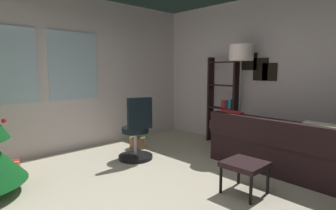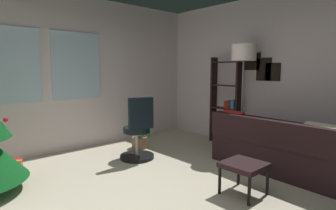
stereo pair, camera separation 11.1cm
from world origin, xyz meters
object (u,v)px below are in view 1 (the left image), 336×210
(footstool, at_px, (245,166))
(couch, at_px, (296,151))
(floor_lamp, at_px, (241,59))
(gift_box_red, at_px, (8,170))
(bookshelf, at_px, (223,106))
(potted_plant, at_px, (140,135))
(office_chair, at_px, (137,135))

(footstool, bearing_deg, couch, -4.46)
(floor_lamp, bearing_deg, gift_box_red, 156.25)
(couch, xyz_separation_m, floor_lamp, (0.23, 1.10, 1.37))
(footstool, distance_m, bookshelf, 2.35)
(floor_lamp, bearing_deg, bookshelf, 64.14)
(couch, distance_m, potted_plant, 2.66)
(footstool, bearing_deg, gift_box_red, 127.42)
(couch, relative_size, gift_box_red, 5.84)
(footstool, relative_size, office_chair, 0.44)
(gift_box_red, bearing_deg, floor_lamp, -23.75)
(couch, distance_m, gift_box_red, 4.07)
(bookshelf, distance_m, potted_plant, 1.75)
(office_chair, bearing_deg, gift_box_red, 160.60)
(footstool, xyz_separation_m, potted_plant, (0.29, 2.38, -0.09))
(office_chair, distance_m, potted_plant, 0.70)
(couch, relative_size, office_chair, 2.10)
(couch, height_order, gift_box_red, couch)
(gift_box_red, height_order, potted_plant, potted_plant)
(floor_lamp, distance_m, potted_plant, 2.31)
(couch, bearing_deg, office_chair, 125.57)
(couch, xyz_separation_m, footstool, (-1.25, 0.10, 0.05))
(bookshelf, xyz_separation_m, floor_lamp, (-0.26, -0.53, 0.91))
(gift_box_red, height_order, bookshelf, bookshelf)
(couch, height_order, bookshelf, bookshelf)
(office_chair, bearing_deg, potted_plant, 48.46)
(bookshelf, relative_size, potted_plant, 2.63)
(couch, relative_size, potted_plant, 3.34)
(gift_box_red, bearing_deg, couch, -39.38)
(couch, bearing_deg, footstool, 175.54)
(gift_box_red, relative_size, floor_lamp, 0.20)
(footstool, relative_size, potted_plant, 0.70)
(office_chair, xyz_separation_m, floor_lamp, (1.64, -0.87, 1.25))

